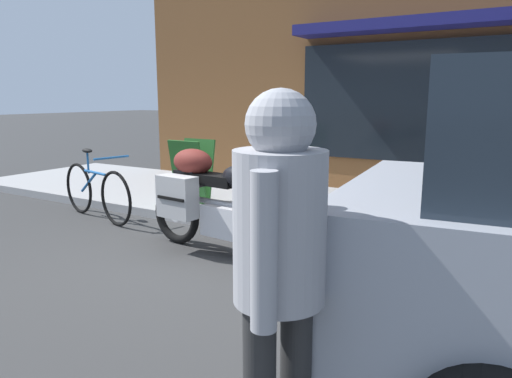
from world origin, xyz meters
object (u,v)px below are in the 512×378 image
(sandwich_board_sign, at_px, (192,171))
(parked_bicycle, at_px, (96,191))
(touring_motorcycle, at_px, (218,198))
(pedestrian_walking, at_px, (279,245))

(sandwich_board_sign, bearing_deg, parked_bicycle, -126.35)
(parked_bicycle, bearing_deg, touring_motorcycle, -9.30)
(parked_bicycle, distance_m, sandwich_board_sign, 1.35)
(touring_motorcycle, height_order, sandwich_board_sign, touring_motorcycle)
(parked_bicycle, relative_size, sandwich_board_sign, 1.86)
(touring_motorcycle, bearing_deg, parked_bicycle, 170.70)
(touring_motorcycle, xyz_separation_m, pedestrian_walking, (1.93, -2.26, 0.43))
(parked_bicycle, xyz_separation_m, pedestrian_walking, (4.21, -2.63, 0.65))
(pedestrian_walking, bearing_deg, touring_motorcycle, 130.50)
(touring_motorcycle, bearing_deg, sandwich_board_sign, 135.67)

